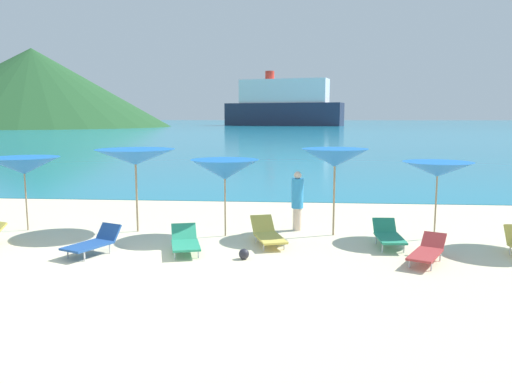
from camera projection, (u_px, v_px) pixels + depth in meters
The scene contains 16 objects.
ground_plane at pixel (213, 203), 20.32m from camera, with size 50.00×100.00×0.30m, color beige.
ocean_water at pixel (292, 124), 236.60m from camera, with size 650.00×440.00×0.02m, color teal.
headland_hill at pixel (33, 88), 160.64m from camera, with size 85.16×85.16×24.35m, color #235128.
umbrella_2 at pixel (24, 166), 14.47m from camera, with size 2.11×2.11×2.10m.
umbrella_3 at pixel (135, 157), 14.28m from camera, with size 2.43×2.43×2.34m.
umbrella_4 at pixel (225, 170), 13.75m from camera, with size 2.04×2.04×2.10m.
umbrella_5 at pixel (335, 158), 13.81m from camera, with size 1.91×1.91×2.39m.
umbrella_6 at pixel (438, 169), 13.42m from camera, with size 1.92×1.92×2.07m.
lounge_chair_0 at pixel (93, 242), 12.11m from camera, with size 1.14×1.53×0.64m.
lounge_chair_2 at pixel (427, 251), 11.43m from camera, with size 1.19×1.66×0.55m.
lounge_chair_3 at pixel (268, 234), 13.10m from camera, with size 1.08×1.79×0.62m.
lounge_chair_8 at pixel (388, 235), 12.82m from camera, with size 0.65×1.54×0.61m.
lounge_chair_9 at pixel (185, 241), 12.27m from camera, with size 1.00×1.58×0.58m.
beachgoer_0 at pixel (297, 199), 14.60m from camera, with size 0.34×0.34×1.70m.
beach_ball at pixel (244, 254), 11.72m from camera, with size 0.24×0.24×0.24m, color #26262D.
cruise_ship at pixel (284, 105), 181.43m from camera, with size 42.69×19.23×19.21m.
Camera 1 is at (3.38, -9.82, 3.24)m, focal length 35.89 mm.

